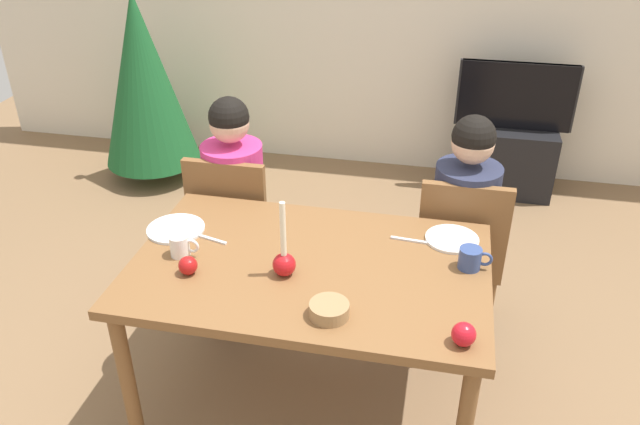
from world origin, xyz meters
TOP-DOWN VIEW (x-y plane):
  - ground_plane at (0.00, 0.00)m, footprint 7.68×7.68m
  - dining_table at (0.00, 0.00)m, footprint 1.40×0.90m
  - chair_left at (-0.53, 0.61)m, footprint 0.40×0.40m
  - chair_right at (0.59, 0.61)m, footprint 0.40×0.40m
  - person_left_child at (-0.53, 0.64)m, footprint 0.30×0.30m
  - person_right_child at (0.59, 0.64)m, footprint 0.30×0.30m
  - tv_stand at (0.92, 2.30)m, footprint 0.64×0.40m
  - tv at (0.92, 2.30)m, footprint 0.79×0.05m
  - christmas_tree at (-1.65, 1.97)m, footprint 0.69×0.69m
  - candle_centerpiece at (-0.08, -0.09)m, footprint 0.09×0.09m
  - plate_left at (-0.62, 0.13)m, footprint 0.25×0.25m
  - plate_right at (0.54, 0.29)m, footprint 0.22×0.22m
  - mug_left at (-0.51, -0.05)m, footprint 0.12×0.08m
  - mug_right at (0.62, 0.10)m, footprint 0.13×0.09m
  - fork_left at (-0.45, 0.09)m, footprint 0.18×0.06m
  - fork_right at (0.38, 0.25)m, footprint 0.18×0.03m
  - bowl_walnuts at (0.14, -0.30)m, footprint 0.14×0.14m
  - apple_near_candle at (0.60, -0.35)m, footprint 0.08×0.08m
  - apple_by_left_plate at (-0.44, -0.16)m, footprint 0.07×0.07m

SIDE VIEW (x-z plane):
  - ground_plane at x=0.00m, z-range 0.00..0.00m
  - tv_stand at x=0.92m, z-range 0.00..0.48m
  - chair_left at x=-0.53m, z-range 0.06..0.96m
  - chair_right at x=0.59m, z-range 0.06..0.96m
  - person_left_child at x=-0.53m, z-range -0.02..1.16m
  - person_right_child at x=0.59m, z-range -0.02..1.16m
  - dining_table at x=0.00m, z-range 0.29..1.04m
  - tv at x=0.92m, z-range 0.48..0.94m
  - fork_left at x=-0.45m, z-range 0.75..0.76m
  - fork_right at x=0.38m, z-range 0.75..0.76m
  - christmas_tree at x=-1.65m, z-range 0.03..1.48m
  - plate_left at x=-0.62m, z-range 0.75..0.76m
  - plate_right at x=0.54m, z-range 0.75..0.76m
  - bowl_walnuts at x=0.14m, z-range 0.75..0.80m
  - apple_by_left_plate at x=-0.44m, z-range 0.75..0.82m
  - apple_near_candle at x=0.60m, z-range 0.75..0.83m
  - mug_right at x=0.62m, z-range 0.75..0.84m
  - mug_left at x=-0.51m, z-range 0.75..0.84m
  - candle_centerpiece at x=-0.08m, z-range 0.66..0.97m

